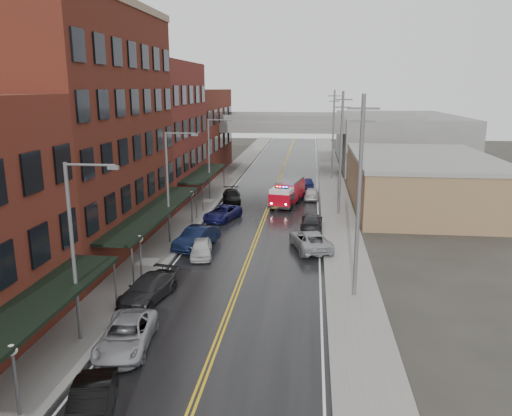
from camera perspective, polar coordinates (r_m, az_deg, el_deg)
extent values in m
cube|color=black|center=(45.46, 0.59, -2.09)|extent=(11.00, 160.00, 0.02)
cube|color=slate|center=(46.72, -8.36, -1.72)|extent=(3.00, 160.00, 0.15)
cube|color=slate|center=(45.31, 9.82, -2.26)|extent=(3.00, 160.00, 0.15)
cube|color=gray|center=(46.34, -6.38, -1.79)|extent=(0.30, 160.00, 0.15)
cube|color=gray|center=(45.24, 7.73, -2.21)|extent=(0.30, 160.00, 0.15)
cube|color=#4D1814|center=(40.75, -19.61, 8.16)|extent=(9.00, 20.00, 18.00)
cube|color=maroon|center=(57.07, -11.83, 8.50)|extent=(9.00, 15.00, 15.00)
cube|color=maroon|center=(73.97, -7.55, 8.62)|extent=(9.00, 20.00, 12.00)
cube|color=#90714D|center=(55.63, 18.34, 2.77)|extent=(14.00, 22.00, 5.00)
cube|color=slate|center=(85.03, 15.72, 7.52)|extent=(18.00, 30.00, 8.00)
cube|color=black|center=(23.18, -25.87, -11.59)|extent=(2.60, 16.00, 0.18)
cylinder|color=slate|center=(29.42, -15.78, -8.52)|extent=(0.10, 0.10, 3.00)
cube|color=black|center=(39.55, -11.34, -0.29)|extent=(2.60, 18.00, 0.18)
cylinder|color=slate|center=(31.85, -13.90, -6.68)|extent=(0.10, 0.10, 3.00)
cylinder|color=slate|center=(47.65, -6.83, 0.40)|extent=(0.10, 0.10, 3.00)
cube|color=black|center=(56.12, -5.96, 4.00)|extent=(2.60, 13.00, 0.18)
cylinder|color=slate|center=(50.31, -6.11, 1.13)|extent=(0.10, 0.10, 3.00)
cylinder|color=slate|center=(62.04, -3.69, 3.56)|extent=(0.10, 0.10, 3.00)
cylinder|color=#59595B|center=(21.88, -25.73, -17.86)|extent=(0.14, 0.14, 2.80)
sphere|color=silver|center=(21.17, -26.16, -14.37)|extent=(0.44, 0.44, 0.44)
cylinder|color=#59595B|center=(33.31, -13.03, -5.90)|extent=(0.14, 0.14, 2.80)
sphere|color=silver|center=(32.84, -13.16, -3.43)|extent=(0.44, 0.44, 0.44)
cylinder|color=#59595B|center=(46.17, -7.33, -0.17)|extent=(0.14, 0.14, 2.80)
sphere|color=silver|center=(45.84, -7.39, 1.65)|extent=(0.44, 0.44, 0.44)
cylinder|color=#59595B|center=(25.53, -20.16, -5.12)|extent=(0.18, 0.18, 9.00)
cylinder|color=#59595B|center=(24.01, -18.45, 4.69)|extent=(2.40, 0.12, 0.12)
cube|color=#59595B|center=(23.58, -15.99, 4.47)|extent=(0.50, 0.22, 0.18)
cylinder|color=#59595B|center=(39.95, -10.05, 2.12)|extent=(0.18, 0.18, 9.00)
cylinder|color=#59595B|center=(39.00, -8.61, 8.43)|extent=(2.40, 0.12, 0.12)
cube|color=#59595B|center=(38.74, -7.01, 8.30)|extent=(0.50, 0.22, 0.18)
cylinder|color=#59595B|center=(55.25, -5.39, 5.43)|extent=(0.18, 0.18, 9.00)
cylinder|color=#59595B|center=(54.57, -4.24, 10.00)|extent=(2.40, 0.12, 0.12)
cube|color=#59595B|center=(54.38, -3.08, 9.90)|extent=(0.50, 0.22, 0.18)
cylinder|color=#59595B|center=(29.35, 11.67, 0.88)|extent=(0.24, 0.24, 12.00)
cube|color=#59595B|center=(28.68, 12.17, 11.06)|extent=(1.80, 0.12, 0.12)
cube|color=#59595B|center=(28.72, 12.10, 9.67)|extent=(1.40, 0.12, 0.12)
cylinder|color=#59595B|center=(49.02, 9.66, 6.03)|extent=(0.24, 0.24, 12.00)
cube|color=#59595B|center=(48.62, 9.91, 12.11)|extent=(1.80, 0.12, 0.12)
cube|color=#59595B|center=(48.64, 9.88, 11.28)|extent=(1.40, 0.12, 0.12)
cylinder|color=#59595B|center=(68.87, 8.80, 8.21)|extent=(0.24, 0.24, 12.00)
cube|color=#59595B|center=(68.59, 8.96, 12.54)|extent=(1.80, 0.12, 0.12)
cube|color=#59595B|center=(68.60, 8.94, 11.96)|extent=(1.40, 0.12, 0.12)
cube|color=slate|center=(75.86, 3.11, 9.41)|extent=(40.00, 10.00, 1.50)
cube|color=slate|center=(77.65, -5.11, 6.69)|extent=(1.60, 8.00, 6.00)
cube|color=slate|center=(76.38, 11.39, 6.36)|extent=(1.60, 8.00, 6.00)
cube|color=#B9081A|center=(54.71, 3.93, 2.06)|extent=(3.19, 5.24, 1.87)
cube|color=#B9081A|center=(51.49, 2.95, 1.04)|extent=(2.65, 2.72, 1.33)
cube|color=silver|center=(51.31, 2.96, 2.00)|extent=(2.51, 2.52, 0.44)
cube|color=black|center=(51.60, 3.01, 1.37)|extent=(2.49, 1.86, 0.71)
cube|color=slate|center=(54.51, 3.94, 3.16)|extent=(2.89, 4.85, 0.27)
cube|color=black|center=(51.25, 2.97, 2.33)|extent=(1.44, 0.54, 0.12)
sphere|color=#FF0C0C|center=(51.36, 2.44, 2.44)|extent=(0.18, 0.18, 0.18)
sphere|color=#1933FF|center=(51.11, 3.49, 2.37)|extent=(0.18, 0.18, 0.18)
cylinder|color=black|center=(51.82, 1.87, 0.37)|extent=(0.93, 0.49, 0.89)
cylinder|color=black|center=(51.31, 3.97, 0.21)|extent=(0.93, 0.49, 0.89)
cylinder|color=black|center=(54.73, 2.80, 1.08)|extent=(0.93, 0.49, 0.89)
cylinder|color=black|center=(54.26, 4.79, 0.94)|extent=(0.93, 0.49, 0.89)
cylinder|color=black|center=(56.83, 3.41, 1.54)|extent=(0.93, 0.49, 0.89)
cylinder|color=black|center=(56.37, 5.33, 1.41)|extent=(0.93, 0.49, 0.89)
imported|color=black|center=(21.16, -18.35, -20.56)|extent=(2.40, 4.42, 1.38)
imported|color=gray|center=(25.62, -14.61, -13.86)|extent=(2.89, 5.27, 1.40)
imported|color=black|center=(30.63, -12.20, -9.00)|extent=(2.94, 5.22, 1.43)
imported|color=silver|center=(37.51, -6.30, -4.58)|extent=(2.23, 4.11, 1.33)
imported|color=black|center=(39.59, -6.81, -3.38)|extent=(3.12, 5.24, 1.63)
imported|color=#14154B|center=(47.55, -3.85, -0.58)|extent=(3.56, 5.32, 1.36)
imported|color=black|center=(54.69, -2.81, 1.35)|extent=(2.78, 5.10, 1.40)
imported|color=#94979B|center=(39.09, 6.21, -3.69)|extent=(3.82, 5.87, 1.50)
imported|color=#232325|center=(44.87, 6.39, -1.51)|extent=(2.02, 4.70, 1.35)
imported|color=#BABABA|center=(56.54, 6.38, 1.67)|extent=(1.75, 4.07, 1.37)
imported|color=black|center=(62.46, 5.56, 2.82)|extent=(2.41, 4.32, 1.35)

